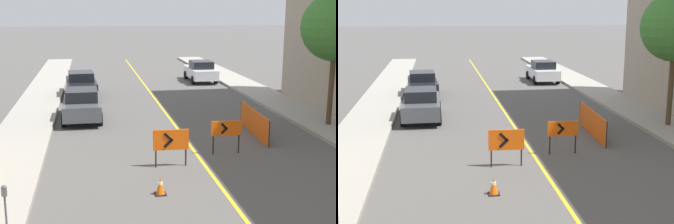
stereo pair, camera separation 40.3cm
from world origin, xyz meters
TOP-DOWN VIEW (x-y plane):
  - lane_stripe at (0.00, 27.37)m, footprint 0.12×54.75m
  - sidewalk_left at (-6.92, 27.37)m, footprint 2.46×54.75m
  - sidewalk_right at (6.92, 27.37)m, footprint 2.46×54.75m
  - traffic_cone_third at (-1.97, 17.11)m, footprint 0.35×0.35m
  - arrow_barricade_primary at (-1.22, 19.58)m, footprint 1.27×0.11m
  - arrow_barricade_secondary at (1.14, 20.71)m, footprint 1.20×0.09m
  - safety_mesh_fence at (3.16, 23.20)m, footprint 0.26×4.19m
  - parked_car_curb_near at (-4.37, 27.26)m, footprint 1.94×4.32m
  - parked_car_curb_mid at (-4.48, 33.72)m, footprint 2.05×4.40m
  - parked_car_curb_far at (4.41, 38.46)m, footprint 1.93×4.31m
  - parking_meter_near_curb at (-6.04, 14.88)m, footprint 0.12×0.11m
  - street_tree_right_near at (7.04, 23.78)m, footprint 3.10×3.10m

SIDE VIEW (x-z plane):
  - lane_stripe at x=0.00m, z-range 0.00..0.01m
  - sidewalk_left at x=-6.92m, z-range 0.00..0.17m
  - sidewalk_right at x=6.92m, z-range 0.00..0.17m
  - traffic_cone_third at x=-1.97m, z-range 0.00..0.54m
  - safety_mesh_fence at x=3.16m, z-range 0.00..1.12m
  - parked_car_curb_near at x=-4.37m, z-range 0.00..1.59m
  - parked_car_curb_mid at x=-4.48m, z-range 0.00..1.59m
  - parked_car_curb_far at x=4.41m, z-range 0.00..1.59m
  - arrow_barricade_primary at x=-1.22m, z-range 0.26..1.61m
  - arrow_barricade_secondary at x=1.14m, z-range 0.30..1.59m
  - parking_meter_near_curb at x=-6.04m, z-range 0.44..1.70m
  - street_tree_right_near at x=7.04m, z-range 1.62..7.67m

